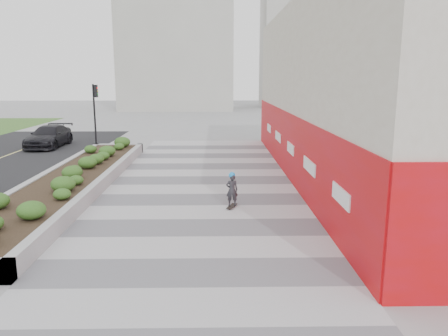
% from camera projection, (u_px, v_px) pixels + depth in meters
% --- Properties ---
extents(ground, '(160.00, 160.00, 0.00)m').
position_uv_depth(ground, '(194.00, 250.00, 11.86)').
color(ground, gray).
rests_on(ground, ground).
extents(walkway, '(8.00, 36.00, 0.01)m').
position_uv_depth(walkway, '(198.00, 216.00, 14.79)').
color(walkway, '#A8A8AD').
rests_on(walkway, ground).
extents(building, '(6.04, 24.08, 8.00)m').
position_uv_depth(building, '(355.00, 91.00, 19.97)').
color(building, '#BCB0A0').
rests_on(building, ground).
extents(planter, '(3.00, 18.00, 0.90)m').
position_uv_depth(planter, '(72.00, 178.00, 18.53)').
color(planter, '#9E9EA0').
rests_on(planter, ground).
extents(traffic_signal_near, '(0.33, 0.28, 4.20)m').
position_uv_depth(traffic_signal_near, '(95.00, 107.00, 28.30)').
color(traffic_signal_near, black).
rests_on(traffic_signal_near, ground).
extents(distant_bldg_north_l, '(16.00, 12.00, 20.00)m').
position_uv_depth(distant_bldg_north_l, '(177.00, 40.00, 63.59)').
color(distant_bldg_north_l, '#ADAAA3').
rests_on(distant_bldg_north_l, ground).
extents(distant_bldg_north_r, '(14.00, 10.00, 24.00)m').
position_uv_depth(distant_bldg_north_r, '(307.00, 30.00, 68.44)').
color(distant_bldg_north_r, '#ADAAA3').
rests_on(distant_bldg_north_r, ground).
extents(manhole_cover, '(0.44, 0.44, 0.01)m').
position_uv_depth(manhole_cover, '(213.00, 216.00, 14.80)').
color(manhole_cover, '#595654').
rests_on(manhole_cover, ground).
extents(skateboarder, '(0.45, 0.74, 1.32)m').
position_uv_depth(skateboarder, '(232.00, 190.00, 15.57)').
color(skateboarder, beige).
rests_on(skateboarder, ground).
extents(car_dark, '(2.05, 4.95, 1.43)m').
position_uv_depth(car_dark, '(49.00, 136.00, 29.43)').
color(car_dark, black).
rests_on(car_dark, ground).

